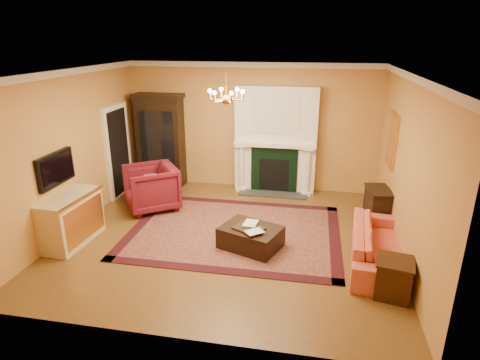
% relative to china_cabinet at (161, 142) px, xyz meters
% --- Properties ---
extents(floor, '(6.00, 5.50, 0.02)m').
position_rel_china_cabinet_xyz_m(floor, '(2.21, -2.49, -1.09)').
color(floor, brown).
rests_on(floor, ground).
extents(ceiling, '(6.00, 5.50, 0.02)m').
position_rel_china_cabinet_xyz_m(ceiling, '(2.21, -2.49, 1.93)').
color(ceiling, white).
rests_on(ceiling, wall_back).
extents(wall_back, '(6.00, 0.02, 3.00)m').
position_rel_china_cabinet_xyz_m(wall_back, '(2.21, 0.27, 0.42)').
color(wall_back, '#CC9149').
rests_on(wall_back, floor).
extents(wall_front, '(6.00, 0.02, 3.00)m').
position_rel_china_cabinet_xyz_m(wall_front, '(2.21, -5.25, 0.42)').
color(wall_front, '#CC9149').
rests_on(wall_front, floor).
extents(wall_left, '(0.02, 5.50, 3.00)m').
position_rel_china_cabinet_xyz_m(wall_left, '(-0.80, -2.49, 0.42)').
color(wall_left, '#CC9149').
rests_on(wall_left, floor).
extents(wall_right, '(0.02, 5.50, 3.00)m').
position_rel_china_cabinet_xyz_m(wall_right, '(5.22, -2.49, 0.42)').
color(wall_right, '#CC9149').
rests_on(wall_right, floor).
extents(fireplace, '(1.90, 0.70, 2.50)m').
position_rel_china_cabinet_xyz_m(fireplace, '(2.81, 0.08, 0.11)').
color(fireplace, white).
rests_on(fireplace, wall_back).
extents(crown_molding, '(6.00, 5.50, 0.12)m').
position_rel_china_cabinet_xyz_m(crown_molding, '(2.21, -1.53, 1.86)').
color(crown_molding, silver).
rests_on(crown_molding, ceiling).
extents(doorway, '(0.08, 1.05, 2.10)m').
position_rel_china_cabinet_xyz_m(doorway, '(-0.75, -0.79, -0.04)').
color(doorway, white).
rests_on(doorway, wall_left).
extents(tv_panel, '(0.09, 0.95, 0.58)m').
position_rel_china_cabinet_xyz_m(tv_panel, '(-0.74, -3.09, 0.27)').
color(tv_panel, black).
rests_on(tv_panel, wall_left).
extents(gilt_mirror, '(0.06, 0.76, 1.05)m').
position_rel_china_cabinet_xyz_m(gilt_mirror, '(5.18, -1.09, 0.57)').
color(gilt_mirror, gold).
rests_on(gilt_mirror, wall_right).
extents(chandelier, '(0.63, 0.55, 0.53)m').
position_rel_china_cabinet_xyz_m(chandelier, '(2.21, -2.49, 1.52)').
color(chandelier, '#C98537').
rests_on(chandelier, ceiling).
extents(oriental_rug, '(4.00, 3.01, 0.02)m').
position_rel_china_cabinet_xyz_m(oriental_rug, '(2.29, -2.27, -1.08)').
color(oriental_rug, '#480F1A').
rests_on(oriental_rug, floor).
extents(china_cabinet, '(1.09, 0.50, 2.17)m').
position_rel_china_cabinet_xyz_m(china_cabinet, '(0.00, 0.00, 0.00)').
color(china_cabinet, black).
rests_on(china_cabinet, floor).
extents(wingback_armchair, '(1.38, 1.39, 1.06)m').
position_rel_china_cabinet_xyz_m(wingback_armchair, '(0.32, -1.51, -0.56)').
color(wingback_armchair, maroon).
rests_on(wingback_armchair, floor).
extents(pedestal_table, '(0.36, 0.36, 0.64)m').
position_rel_china_cabinet_xyz_m(pedestal_table, '(0.13, -1.05, -0.71)').
color(pedestal_table, black).
rests_on(pedestal_table, floor).
extents(commode, '(0.64, 1.24, 0.90)m').
position_rel_china_cabinet_xyz_m(commode, '(-0.52, -3.21, -0.63)').
color(commode, beige).
rests_on(commode, floor).
extents(coral_sofa, '(0.81, 2.16, 0.82)m').
position_rel_china_cabinet_xyz_m(coral_sofa, '(4.84, -2.91, -0.67)').
color(coral_sofa, '#C7583F').
rests_on(coral_sofa, floor).
extents(end_table, '(0.56, 0.56, 0.55)m').
position_rel_china_cabinet_xyz_m(end_table, '(4.93, -3.83, -0.81)').
color(end_table, '#311A0D').
rests_on(end_table, floor).
extents(console_table, '(0.47, 0.71, 0.75)m').
position_rel_china_cabinet_xyz_m(console_table, '(4.99, -1.50, -0.71)').
color(console_table, black).
rests_on(console_table, floor).
extents(leather_ottoman, '(1.20, 1.04, 0.37)m').
position_rel_china_cabinet_xyz_m(leather_ottoman, '(2.70, -2.81, -0.88)').
color(leather_ottoman, black).
rests_on(leather_ottoman, oriental_rug).
extents(ottoman_tray, '(0.61, 0.57, 0.03)m').
position_rel_china_cabinet_xyz_m(ottoman_tray, '(2.68, -2.88, -0.68)').
color(ottoman_tray, black).
rests_on(ottoman_tray, leather_ottoman).
extents(book_a, '(0.23, 0.05, 0.31)m').
position_rel_china_cabinet_xyz_m(book_a, '(2.57, -2.74, -0.51)').
color(book_a, gray).
rests_on(book_a, ottoman_tray).
extents(book_b, '(0.15, 0.18, 0.30)m').
position_rel_china_cabinet_xyz_m(book_b, '(2.73, -2.97, -0.51)').
color(book_b, gray).
rests_on(book_b, ottoman_tray).
extents(topiary_left, '(0.18, 0.18, 0.48)m').
position_rel_china_cabinet_xyz_m(topiary_left, '(2.12, 0.04, 0.41)').
color(topiary_left, gray).
rests_on(topiary_left, fireplace).
extents(topiary_right, '(0.18, 0.18, 0.48)m').
position_rel_china_cabinet_xyz_m(topiary_right, '(3.48, 0.04, 0.41)').
color(topiary_right, gray).
rests_on(topiary_right, fireplace).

